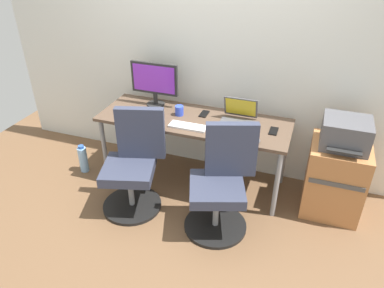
{
  "coord_description": "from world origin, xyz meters",
  "views": [
    {
      "loc": [
        1.0,
        -2.86,
        2.25
      ],
      "look_at": [
        0.0,
        -0.05,
        0.46
      ],
      "focal_mm": 34.09,
      "sensor_mm": 36.0,
      "label": 1
    }
  ],
  "objects_px": {
    "office_chair_right": "(221,184)",
    "printer": "(346,133)",
    "side_cabinet": "(334,178)",
    "water_bottle_on_floor": "(83,159)",
    "desktop_monitor": "(154,81)",
    "office_chair_left": "(134,166)",
    "coffee_mug": "(179,111)",
    "open_laptop": "(238,117)"
  },
  "relations": [
    {
      "from": "office_chair_right",
      "to": "printer",
      "type": "distance_m",
      "value": 1.1
    },
    {
      "from": "side_cabinet",
      "to": "water_bottle_on_floor",
      "type": "bearing_deg",
      "value": -174.39
    },
    {
      "from": "water_bottle_on_floor",
      "to": "desktop_monitor",
      "type": "relative_size",
      "value": 0.65
    },
    {
      "from": "office_chair_left",
      "to": "office_chair_right",
      "type": "distance_m",
      "value": 0.81
    },
    {
      "from": "coffee_mug",
      "to": "open_laptop",
      "type": "bearing_deg",
      "value": 3.1
    },
    {
      "from": "desktop_monitor",
      "to": "side_cabinet",
      "type": "bearing_deg",
      "value": -5.05
    },
    {
      "from": "printer",
      "to": "water_bottle_on_floor",
      "type": "xyz_separation_m",
      "value": [
        -2.47,
        -0.24,
        -0.65
      ]
    },
    {
      "from": "side_cabinet",
      "to": "open_laptop",
      "type": "height_order",
      "value": "open_laptop"
    },
    {
      "from": "water_bottle_on_floor",
      "to": "open_laptop",
      "type": "relative_size",
      "value": 1.0
    },
    {
      "from": "water_bottle_on_floor",
      "to": "coffee_mug",
      "type": "xyz_separation_m",
      "value": [
        1.0,
        0.26,
        0.61
      ]
    },
    {
      "from": "side_cabinet",
      "to": "desktop_monitor",
      "type": "relative_size",
      "value": 1.4
    },
    {
      "from": "side_cabinet",
      "to": "open_laptop",
      "type": "relative_size",
      "value": 2.17
    },
    {
      "from": "water_bottle_on_floor",
      "to": "coffee_mug",
      "type": "relative_size",
      "value": 3.37
    },
    {
      "from": "printer",
      "to": "coffee_mug",
      "type": "xyz_separation_m",
      "value": [
        -1.47,
        0.02,
        -0.04
      ]
    },
    {
      "from": "desktop_monitor",
      "to": "office_chair_right",
      "type": "bearing_deg",
      "value": -37.87
    },
    {
      "from": "printer",
      "to": "water_bottle_on_floor",
      "type": "distance_m",
      "value": 2.56
    },
    {
      "from": "office_chair_right",
      "to": "printer",
      "type": "height_order",
      "value": "office_chair_right"
    },
    {
      "from": "office_chair_left",
      "to": "desktop_monitor",
      "type": "bearing_deg",
      "value": 96.65
    },
    {
      "from": "office_chair_right",
      "to": "open_laptop",
      "type": "relative_size",
      "value": 3.03
    },
    {
      "from": "side_cabinet",
      "to": "desktop_monitor",
      "type": "xyz_separation_m",
      "value": [
        -1.78,
        0.16,
        0.62
      ]
    },
    {
      "from": "open_laptop",
      "to": "side_cabinet",
      "type": "bearing_deg",
      "value": -3.02
    },
    {
      "from": "open_laptop",
      "to": "coffee_mug",
      "type": "bearing_deg",
      "value": -176.9
    },
    {
      "from": "side_cabinet",
      "to": "coffee_mug",
      "type": "height_order",
      "value": "coffee_mug"
    },
    {
      "from": "side_cabinet",
      "to": "desktop_monitor",
      "type": "bearing_deg",
      "value": 174.95
    },
    {
      "from": "office_chair_left",
      "to": "water_bottle_on_floor",
      "type": "height_order",
      "value": "office_chair_left"
    },
    {
      "from": "office_chair_right",
      "to": "coffee_mug",
      "type": "xyz_separation_m",
      "value": [
        -0.58,
        0.55,
        0.33
      ]
    },
    {
      "from": "office_chair_right",
      "to": "water_bottle_on_floor",
      "type": "bearing_deg",
      "value": 169.54
    },
    {
      "from": "printer",
      "to": "coffee_mug",
      "type": "height_order",
      "value": "printer"
    },
    {
      "from": "office_chair_left",
      "to": "open_laptop",
      "type": "bearing_deg",
      "value": 36.31
    },
    {
      "from": "side_cabinet",
      "to": "desktop_monitor",
      "type": "height_order",
      "value": "desktop_monitor"
    },
    {
      "from": "office_chair_right",
      "to": "water_bottle_on_floor",
      "type": "xyz_separation_m",
      "value": [
        -1.57,
        0.29,
        -0.28
      ]
    },
    {
      "from": "printer",
      "to": "open_laptop",
      "type": "distance_m",
      "value": 0.91
    },
    {
      "from": "open_laptop",
      "to": "coffee_mug",
      "type": "distance_m",
      "value": 0.56
    },
    {
      "from": "coffee_mug",
      "to": "side_cabinet",
      "type": "bearing_deg",
      "value": -0.69
    },
    {
      "from": "office_chair_left",
      "to": "desktop_monitor",
      "type": "distance_m",
      "value": 0.88
    },
    {
      "from": "printer",
      "to": "open_laptop",
      "type": "relative_size",
      "value": 1.29
    },
    {
      "from": "office_chair_right",
      "to": "desktop_monitor",
      "type": "bearing_deg",
      "value": 142.13
    },
    {
      "from": "office_chair_left",
      "to": "side_cabinet",
      "type": "distance_m",
      "value": 1.78
    },
    {
      "from": "open_laptop",
      "to": "coffee_mug",
      "type": "height_order",
      "value": "open_laptop"
    },
    {
      "from": "water_bottle_on_floor",
      "to": "coffee_mug",
      "type": "distance_m",
      "value": 1.19
    },
    {
      "from": "side_cabinet",
      "to": "office_chair_right",
      "type": "bearing_deg",
      "value": -149.17
    },
    {
      "from": "printer",
      "to": "coffee_mug",
      "type": "bearing_deg",
      "value": 179.28
    }
  ]
}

